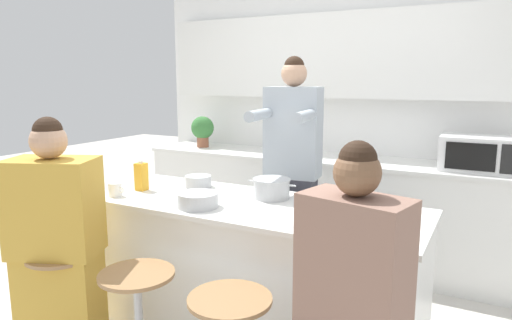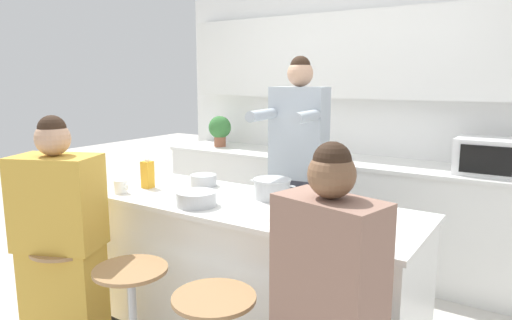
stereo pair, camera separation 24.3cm
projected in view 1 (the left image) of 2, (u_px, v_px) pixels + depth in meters
wall_back at (344, 87)px, 4.17m from camera, size 3.85×0.22×2.70m
back_counter at (330, 209)px, 4.11m from camera, size 3.57×0.61×0.93m
kitchen_island at (250, 272)px, 2.81m from camera, size 2.08×0.77×0.89m
bar_stool_leftmost at (65, 301)px, 2.60m from camera, size 0.38×0.38×0.66m
person_cooking at (292, 184)px, 3.23m from camera, size 0.44×0.61×1.77m
person_wrapped_blanket at (57, 251)px, 2.55m from camera, size 0.54×0.45×1.42m
cooking_pot at (272, 188)px, 2.83m from camera, size 0.32×0.24×0.12m
fruit_bowl at (198, 181)px, 3.13m from camera, size 0.18×0.18×0.08m
mixing_bowl_steel at (198, 200)px, 2.64m from camera, size 0.24×0.24×0.08m
coffee_cup_near at (115, 190)px, 2.88m from camera, size 0.12×0.09×0.09m
banana_bunch at (376, 224)px, 2.27m from camera, size 0.13×0.09×0.04m
juice_carton at (141, 176)px, 3.03m from camera, size 0.07×0.07×0.20m
microwave at (479, 154)px, 3.43m from camera, size 0.54×0.36×0.26m
potted_plant at (203, 129)px, 4.63m from camera, size 0.23×0.23×0.31m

